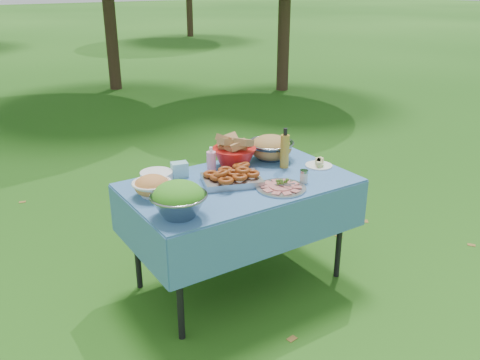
% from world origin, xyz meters
% --- Properties ---
extents(ground, '(80.00, 80.00, 0.00)m').
position_xyz_m(ground, '(0.00, 0.00, 0.00)').
color(ground, '#123E0B').
rests_on(ground, ground).
extents(picnic_table, '(1.46, 0.86, 0.76)m').
position_xyz_m(picnic_table, '(0.00, 0.00, 0.38)').
color(picnic_table, '#74B5DF').
rests_on(picnic_table, ground).
extents(salad_bowl, '(0.36, 0.36, 0.21)m').
position_xyz_m(salad_bowl, '(-0.56, -0.25, 0.86)').
color(salad_bowl, gray).
rests_on(salad_bowl, picnic_table).
extents(pasta_bowl_white, '(0.29, 0.29, 0.13)m').
position_xyz_m(pasta_bowl_white, '(-0.57, 0.10, 0.83)').
color(pasta_bowl_white, white).
rests_on(pasta_bowl_white, picnic_table).
extents(plate_stack, '(0.26, 0.26, 0.06)m').
position_xyz_m(plate_stack, '(-0.45, 0.31, 0.79)').
color(plate_stack, white).
rests_on(plate_stack, picnic_table).
extents(wipes_box, '(0.12, 0.10, 0.10)m').
position_xyz_m(wipes_box, '(-0.29, 0.30, 0.81)').
color(wipes_box, '#96DAE5').
rests_on(wipes_box, picnic_table).
extents(sanitizer_bottle, '(0.07, 0.07, 0.18)m').
position_xyz_m(sanitizer_bottle, '(-0.07, 0.25, 0.85)').
color(sanitizer_bottle, '#FB9DC6').
rests_on(sanitizer_bottle, picnic_table).
extents(bread_bowl, '(0.36, 0.36, 0.20)m').
position_xyz_m(bread_bowl, '(0.13, 0.27, 0.86)').
color(bread_bowl, red).
rests_on(bread_bowl, picnic_table).
extents(pasta_bowl_steel, '(0.40, 0.40, 0.18)m').
position_xyz_m(pasta_bowl_steel, '(0.43, 0.25, 0.85)').
color(pasta_bowl_steel, gray).
rests_on(pasta_bowl_steel, picnic_table).
extents(fried_tray, '(0.43, 0.37, 0.09)m').
position_xyz_m(fried_tray, '(-0.06, 0.00, 0.80)').
color(fried_tray, '#A3A3A7').
rests_on(fried_tray, picnic_table).
extents(charcuterie_platter, '(0.35, 0.35, 0.07)m').
position_xyz_m(charcuterie_platter, '(0.15, -0.24, 0.80)').
color(charcuterie_platter, '#9C9FA3').
rests_on(charcuterie_platter, picnic_table).
extents(oil_bottle, '(0.07, 0.07, 0.28)m').
position_xyz_m(oil_bottle, '(0.41, 0.06, 0.90)').
color(oil_bottle, '#B1902F').
rests_on(oil_bottle, picnic_table).
extents(cheese_plate, '(0.22, 0.22, 0.05)m').
position_xyz_m(cheese_plate, '(0.63, -0.06, 0.79)').
color(cheese_plate, white).
rests_on(cheese_plate, picnic_table).
extents(shaker, '(0.06, 0.06, 0.09)m').
position_xyz_m(shaker, '(0.34, -0.24, 0.80)').
color(shaker, silver).
rests_on(shaker, picnic_table).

